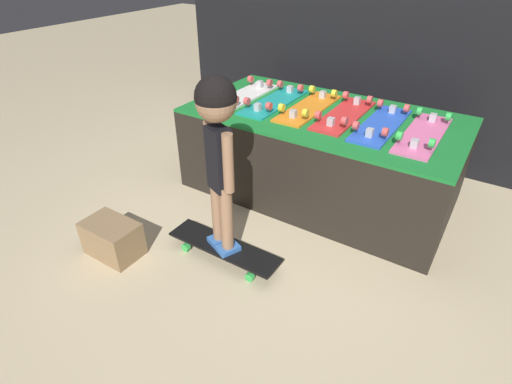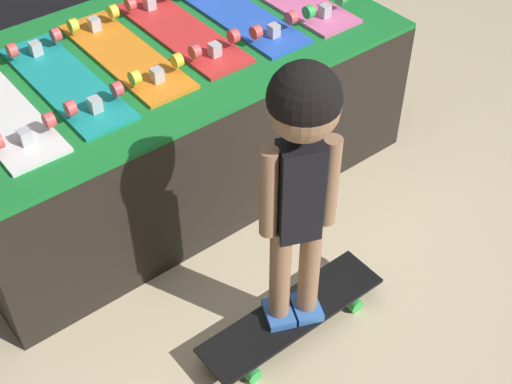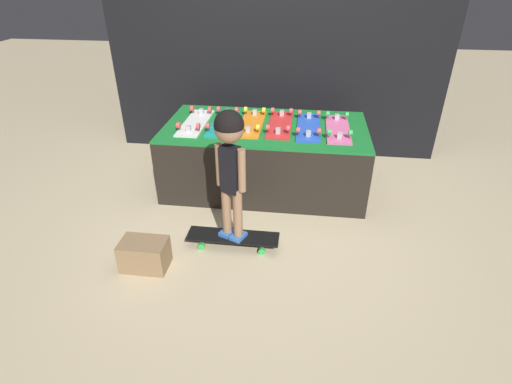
% 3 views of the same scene
% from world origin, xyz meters
% --- Properties ---
extents(ground_plane, '(16.00, 16.00, 0.00)m').
position_xyz_m(ground_plane, '(0.00, 0.00, 0.00)').
color(ground_plane, beige).
extents(display_rack, '(1.86, 1.00, 0.62)m').
position_xyz_m(display_rack, '(0.00, 0.57, 0.31)').
color(display_rack, black).
rests_on(display_rack, ground_plane).
extents(skateboard_teal_on_rack, '(0.21, 0.70, 0.09)m').
position_xyz_m(skateboard_teal_on_rack, '(-0.39, 0.57, 0.64)').
color(skateboard_teal_on_rack, teal).
rests_on(skateboard_teal_on_rack, display_rack).
extents(skateboard_orange_on_rack, '(0.21, 0.70, 0.09)m').
position_xyz_m(skateboard_orange_on_rack, '(-0.13, 0.59, 0.64)').
color(skateboard_orange_on_rack, orange).
rests_on(skateboard_orange_on_rack, display_rack).
extents(skateboard_red_on_rack, '(0.21, 0.70, 0.09)m').
position_xyz_m(skateboard_red_on_rack, '(0.13, 0.60, 0.64)').
color(skateboard_red_on_rack, red).
rests_on(skateboard_red_on_rack, display_rack).
extents(skateboard_blue_on_rack, '(0.21, 0.70, 0.09)m').
position_xyz_m(skateboard_blue_on_rack, '(0.39, 0.57, 0.64)').
color(skateboard_blue_on_rack, blue).
rests_on(skateboard_blue_on_rack, display_rack).
extents(skateboard_on_floor, '(0.72, 0.19, 0.09)m').
position_xyz_m(skateboard_on_floor, '(-0.14, -0.43, 0.07)').
color(skateboard_on_floor, black).
rests_on(skateboard_on_floor, ground_plane).
extents(child, '(0.23, 0.21, 1.02)m').
position_xyz_m(child, '(-0.14, -0.43, 0.80)').
color(child, '#3870C6').
rests_on(child, skateboard_on_floor).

